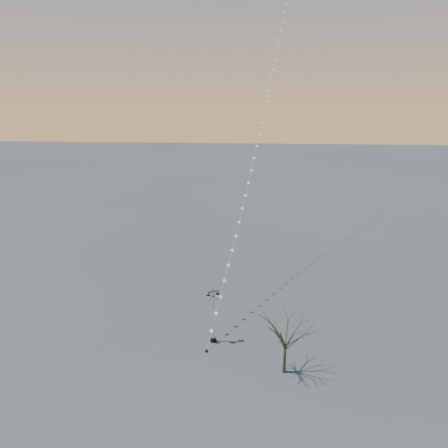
# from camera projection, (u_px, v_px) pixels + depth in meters

# --- Properties ---
(ground) EXTENTS (300.00, 300.00, 0.00)m
(ground) POSITION_uv_depth(u_px,v_px,m) (206.00, 361.00, 32.36)
(ground) COLOR #444645
(ground) RESTS_ON ground
(street_lamp) EXTENTS (1.13, 0.74, 4.74)m
(street_lamp) POSITION_uv_depth(u_px,v_px,m) (213.00, 313.00, 34.13)
(street_lamp) COLOR black
(street_lamp) RESTS_ON ground
(bare_tree) EXTENTS (2.70, 2.70, 4.47)m
(bare_tree) POSITION_uv_depth(u_px,v_px,m) (286.00, 335.00, 30.14)
(bare_tree) COLOR #383122
(bare_tree) RESTS_ON ground
(kite_train) EXTENTS (8.73, 42.40, 37.29)m
(kite_train) POSITION_uv_depth(u_px,v_px,m) (262.00, 105.00, 47.56)
(kite_train) COLOR black
(kite_train) RESTS_ON ground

